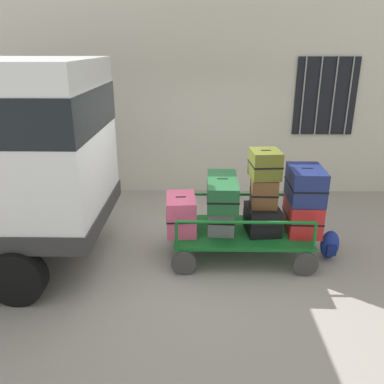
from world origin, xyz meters
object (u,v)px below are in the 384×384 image
at_px(luggage_cart, 241,234).
at_px(suitcase_center_top, 265,164).
at_px(suitcase_midright_bottom, 302,216).
at_px(suitcase_midleft_bottom, 221,217).
at_px(backpack, 330,245).
at_px(suitcase_midleft_middle, 222,191).
at_px(suitcase_center_bottom, 262,219).
at_px(suitcase_left_bottom, 181,214).
at_px(suitcase_center_middle, 264,192).
at_px(suitcase_midright_middle, 305,184).

bearing_deg(luggage_cart, suitcase_center_top, 6.55).
bearing_deg(luggage_cart, suitcase_midright_bottom, 1.42).
distance_m(suitcase_midleft_bottom, backpack, 1.64).
height_order(suitcase_midleft_bottom, suitcase_midright_bottom, suitcase_midright_bottom).
height_order(suitcase_midleft_middle, suitcase_center_bottom, suitcase_midleft_middle).
height_order(luggage_cart, suitcase_left_bottom, suitcase_left_bottom).
relative_size(suitcase_midleft_middle, suitcase_center_bottom, 1.70).
height_order(luggage_cart, suitcase_midleft_bottom, suitcase_midleft_bottom).
distance_m(luggage_cart, suitcase_midleft_middle, 0.75).
xyz_separation_m(suitcase_center_middle, suitcase_midright_bottom, (0.59, 0.04, -0.37)).
bearing_deg(suitcase_left_bottom, backpack, -2.27).
xyz_separation_m(suitcase_midleft_middle, suitcase_center_middle, (0.59, -0.01, -0.01)).
bearing_deg(suitcase_left_bottom, suitcase_midright_middle, 1.32).
relative_size(suitcase_center_middle, suitcase_center_top, 0.84).
relative_size(luggage_cart, suitcase_midleft_bottom, 3.87).
distance_m(suitcase_midleft_bottom, suitcase_center_top, 0.99).
distance_m(suitcase_midleft_middle, suitcase_center_top, 0.71).
xyz_separation_m(suitcase_center_top, backpack, (1.00, -0.13, -1.19)).
distance_m(suitcase_center_bottom, suitcase_midright_middle, 0.79).
relative_size(suitcase_center_top, suitcase_midright_bottom, 0.70).
height_order(suitcase_midleft_middle, suitcase_center_middle, suitcase_center_middle).
bearing_deg(suitcase_midright_middle, suitcase_center_middle, -175.95).
xyz_separation_m(luggage_cart, backpack, (1.30, -0.10, -0.11)).
distance_m(luggage_cart, suitcase_center_top, 1.12).
height_order(suitcase_midright_middle, backpack, suitcase_midright_middle).
bearing_deg(backpack, suitcase_midright_bottom, 163.36).
bearing_deg(suitcase_left_bottom, suitcase_midleft_bottom, -0.08).
height_order(suitcase_center_middle, suitcase_center_top, suitcase_center_top).
bearing_deg(suitcase_center_top, suitcase_midright_bottom, -1.16).
relative_size(suitcase_left_bottom, suitcase_center_middle, 1.60).
bearing_deg(suitcase_midright_middle, suitcase_center_bottom, -174.31).
xyz_separation_m(suitcase_left_bottom, suitcase_midleft_bottom, (0.59, -0.00, -0.05)).
bearing_deg(backpack, suitcase_center_top, 172.32).
bearing_deg(suitcase_center_middle, suitcase_midright_middle, 4.05).
relative_size(luggage_cart, suitcase_midleft_middle, 2.04).
bearing_deg(suitcase_center_top, backpack, -7.68).
bearing_deg(suitcase_center_bottom, suitcase_midleft_middle, 177.28).
bearing_deg(suitcase_left_bottom, suitcase_center_middle, -0.04).
xyz_separation_m(suitcase_midleft_middle, suitcase_center_top, (0.59, 0.04, 0.39)).
xyz_separation_m(suitcase_center_middle, suitcase_midright_middle, (0.59, 0.04, 0.11)).
relative_size(suitcase_center_top, suitcase_midright_middle, 0.69).
height_order(suitcase_midleft_bottom, suitcase_midright_middle, suitcase_midright_middle).
relative_size(luggage_cart, suitcase_center_bottom, 3.46).
bearing_deg(suitcase_center_middle, luggage_cart, 176.96).
xyz_separation_m(suitcase_center_bottom, suitcase_midright_bottom, (0.59, 0.05, 0.04)).
bearing_deg(suitcase_midright_middle, suitcase_left_bottom, -178.68).
bearing_deg(suitcase_center_top, suitcase_midright_middle, -0.76).
xyz_separation_m(suitcase_center_bottom, backpack, (1.00, -0.07, -0.37)).
distance_m(suitcase_left_bottom, suitcase_center_bottom, 1.18).
distance_m(suitcase_center_middle, suitcase_center_top, 0.41).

